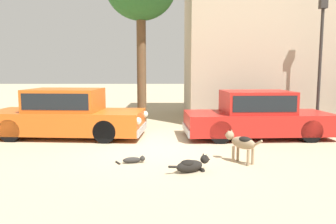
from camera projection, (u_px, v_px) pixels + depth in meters
ground_plane at (157, 147)px, 8.80m from camera, size 80.00×80.00×0.00m
parked_sedan_nearest at (68, 113)px, 10.06m from camera, size 4.75×2.08×1.45m
parked_sedan_second at (258, 115)px, 9.96m from camera, size 4.47×1.97×1.40m
stray_dog_spotted at (193, 165)px, 6.61m from camera, size 0.88×0.48×0.34m
stray_dog_tan at (243, 142)px, 7.24m from camera, size 0.70×0.82×0.69m
stray_cat at (135, 160)px, 7.27m from camera, size 0.66×0.25×0.16m
street_lamp at (323, 49)px, 10.85m from camera, size 0.22×0.22×4.24m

